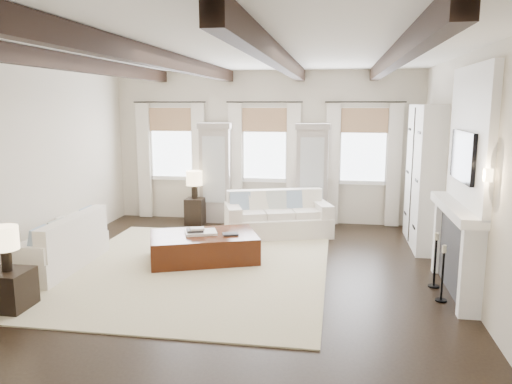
% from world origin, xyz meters
% --- Properties ---
extents(ground, '(7.50, 7.50, 0.00)m').
position_xyz_m(ground, '(0.00, 0.00, 0.00)').
color(ground, black).
rests_on(ground, ground).
extents(room_shell, '(6.54, 7.54, 3.22)m').
position_xyz_m(room_shell, '(0.75, 0.90, 1.89)').
color(room_shell, beige).
rests_on(room_shell, ground).
extents(area_rug, '(4.02, 4.62, 0.02)m').
position_xyz_m(area_rug, '(-0.61, 0.36, 0.01)').
color(area_rug, beige).
rests_on(area_rug, ground).
extents(sofa_back, '(2.17, 1.49, 0.85)m').
position_xyz_m(sofa_back, '(0.41, 2.60, 0.34)').
color(sofa_back, white).
rests_on(sofa_back, ground).
extents(sofa_left, '(0.90, 1.95, 0.83)m').
position_xyz_m(sofa_left, '(-2.69, 0.08, 0.33)').
color(sofa_left, white).
rests_on(sofa_left, ground).
extents(ottoman, '(1.95, 1.58, 0.44)m').
position_xyz_m(ottoman, '(-0.58, 0.80, 0.22)').
color(ottoman, black).
rests_on(ottoman, ground).
extents(tray, '(0.60, 0.53, 0.04)m').
position_xyz_m(tray, '(-0.63, 0.83, 0.46)').
color(tray, white).
rests_on(tray, ottoman).
extents(book_lower, '(0.31, 0.28, 0.04)m').
position_xyz_m(book_lower, '(-0.71, 0.78, 0.50)').
color(book_lower, '#262628').
rests_on(book_lower, tray).
extents(book_upper, '(0.27, 0.24, 0.03)m').
position_xyz_m(book_upper, '(-0.66, 0.77, 0.54)').
color(book_upper, beige).
rests_on(book_upper, book_lower).
extents(book_loose, '(0.29, 0.25, 0.03)m').
position_xyz_m(book_loose, '(-0.13, 0.82, 0.46)').
color(book_loose, '#262628').
rests_on(book_loose, ottoman).
extents(side_table_front, '(0.50, 0.50, 0.50)m').
position_xyz_m(side_table_front, '(-2.43, -1.48, 0.25)').
color(side_table_front, black).
rests_on(side_table_front, ground).
extents(lamp_front, '(0.33, 0.33, 0.56)m').
position_xyz_m(lamp_front, '(-2.43, -1.48, 0.88)').
color(lamp_front, black).
rests_on(lamp_front, side_table_front).
extents(side_table_back, '(0.37, 0.37, 0.56)m').
position_xyz_m(side_table_back, '(-1.40, 3.16, 0.28)').
color(side_table_back, black).
rests_on(side_table_back, ground).
extents(lamp_back, '(0.34, 0.34, 0.58)m').
position_xyz_m(lamp_back, '(-1.40, 3.16, 0.95)').
color(lamp_back, black).
rests_on(lamp_back, side_table_back).
extents(candlestick_near, '(0.15, 0.15, 0.74)m').
position_xyz_m(candlestick_near, '(2.90, -0.35, 0.31)').
color(candlestick_near, black).
rests_on(candlestick_near, ground).
extents(candlestick_far, '(0.16, 0.16, 0.78)m').
position_xyz_m(candlestick_far, '(2.90, 0.16, 0.32)').
color(candlestick_far, black).
rests_on(candlestick_far, ground).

